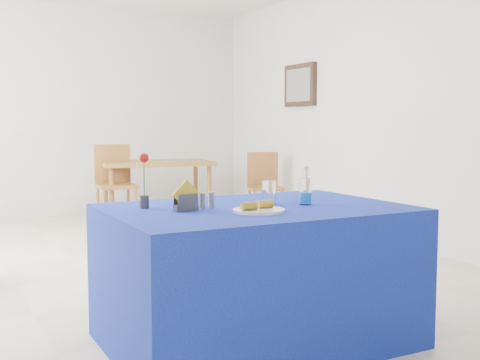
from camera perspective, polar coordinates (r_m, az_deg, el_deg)
name	(u,v)px	position (r m, az deg, el deg)	size (l,w,h in m)	color
floor	(157,269)	(5.14, -7.90, -8.40)	(7.00, 7.00, 0.00)	beige
room_shell	(154,58)	(5.02, -8.15, 11.37)	(7.00, 7.00, 7.00)	silver
picture_frame	(300,85)	(7.56, 5.73, 8.93)	(0.06, 0.64, 0.52)	black
picture_art	(298,85)	(7.55, 5.57, 8.94)	(0.02, 0.52, 0.40)	#998C66
plate	(259,210)	(3.09, 1.79, -2.90)	(0.27, 0.27, 0.01)	white
drinking_glass	(269,192)	(3.43, 2.76, -1.14)	(0.08, 0.08, 0.13)	white
salt_shaker	(202,201)	(3.20, -3.59, -2.00)	(0.03, 0.03, 0.09)	slate
pepper_shaker	(211,200)	(3.25, -2.74, -1.89)	(0.03, 0.03, 0.09)	slate
blue_table	(256,274)	(3.37, 1.54, -8.95)	(1.60, 1.10, 0.76)	#101896
water_bottle	(305,192)	(3.39, 6.21, -1.14)	(0.07, 0.07, 0.21)	white
napkin_holder	(186,201)	(3.14, -5.17, -2.04)	(0.15, 0.07, 0.16)	#38393E
rose_vase	(144,181)	(3.24, -9.08, -0.09)	(0.05, 0.05, 0.30)	#29292F
oak_table	(156,167)	(7.69, -7.95, 1.22)	(1.49, 1.09, 0.76)	olive
chair_bg_left	(115,179)	(7.39, -11.80, 0.12)	(0.46, 0.46, 0.98)	#97612B
chair_bg_right	(264,182)	(7.47, 2.30, -0.18)	(0.49, 0.49, 0.87)	#97612B
banana_pieces	(258,205)	(3.09, 1.68, -2.38)	(0.20, 0.08, 0.04)	gold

